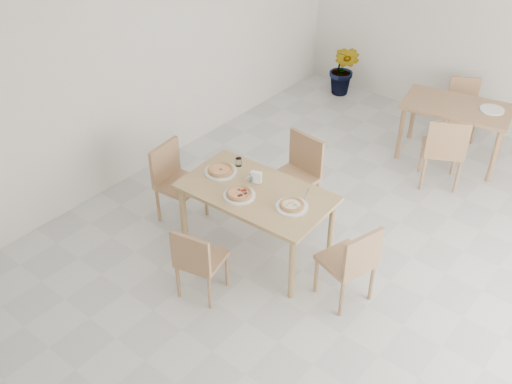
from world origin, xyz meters
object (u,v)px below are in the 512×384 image
Objects in this scene: second_table at (456,113)px; chair_south at (197,259)px; pizza_pepperoni at (239,193)px; chair_back_n at (463,104)px; tumbler_b at (239,162)px; pizza_mushroom at (292,205)px; plate_empty at (492,110)px; potted_plant at (344,70)px; chair_west at (174,177)px; chair_east at (352,260)px; tumbler_a at (253,178)px; pizza_margherita at (221,170)px; main_table at (256,198)px; plate_margherita at (221,172)px; plate_mushroom at (292,207)px; chair_back_s at (444,148)px; chair_north at (298,170)px; plate_pepperoni at (239,195)px; napkin_holder at (256,178)px.

chair_south is at bearing -112.93° from second_table.
pizza_pepperoni reaches higher than chair_back_n.
pizza_mushroom is at bearing -14.98° from tumbler_b.
pizza_pepperoni reaches higher than plate_empty.
potted_plant is (-2.41, 0.55, -0.36)m from plate_empty.
chair_south is at bearing -83.50° from pizza_pepperoni.
chair_east is (2.18, 0.10, -0.01)m from chair_west.
chair_east is 1.06× the size of potted_plant.
pizza_mushroom is 0.56m from tumbler_a.
pizza_pepperoni is 3.46m from plate_empty.
pizza_margherita is 1.26× the size of pizza_mushroom.
pizza_margherita is 0.45m from pizza_pepperoni.
main_table is at bearing -179.28° from pizza_mushroom.
plate_margherita is 3.17m from second_table.
chair_south reaches higher than second_table.
chair_south is 1.01m from pizza_mushroom.
tumbler_a is (-0.55, 0.09, 0.04)m from plate_mushroom.
main_table is 0.22m from pizza_pepperoni.
chair_back_s reaches higher than plate_mushroom.
chair_back_s reaches higher than potted_plant.
chair_west is 3.75m from potted_plant.
chair_back_n is at bearing 77.93° from main_table.
main_table is 0.49m from plate_margherita.
chair_north reaches higher than chair_south.
chair_east reaches higher than plate_pepperoni.
chair_south is 1.22m from tumbler_b.
tumbler_a is 0.04m from napkin_holder.
napkin_holder is 3.21m from plate_empty.
chair_east is 0.62× the size of second_table.
plate_pepperoni is at bearing -160.61° from pizza_mushroom.
pizza_margherita is (-0.41, 0.19, 0.02)m from plate_pepperoni.
chair_north is 3.37× the size of pizza_mushroom.
pizza_margherita reaches higher than plate_mushroom.
pizza_margherita is 0.91m from pizza_mushroom.
tumbler_a is at bearing -78.43° from chair_east.
potted_plant is (-2.22, 1.35, -0.13)m from chair_back_s.
chair_east is 0.74m from plate_mushroom.
chair_north reaches higher than pizza_margherita.
tumbler_b is 2.47m from chair_back_s.
napkin_holder is (-1.21, 0.11, 0.31)m from chair_east.
plate_margherita is 0.95× the size of pizza_margherita.
chair_back_n is (0.64, 3.78, -0.30)m from plate_pepperoni.
plate_pepperoni is 4.01m from potted_plant.
tumbler_b is at bearing 76.12° from pizza_margherita.
plate_mushroom is 0.91m from pizza_margherita.
plate_mushroom is at bearing -108.10° from second_table.
plate_margherita and plate_empty have the same top height.
napkin_holder reaches higher than pizza_margherita.
napkin_holder is at bearing 93.34° from plate_pepperoni.
chair_south is 2.89× the size of pizza_pepperoni.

